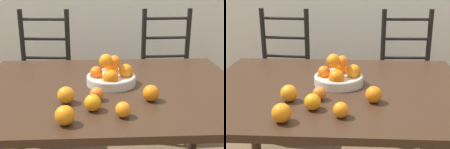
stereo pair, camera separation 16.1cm
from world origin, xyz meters
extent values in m
cube|color=#382316|center=(0.00, 0.00, 0.70)|extent=(1.44, 1.09, 0.03)
cylinder|color=#382316|center=(-0.64, 0.46, 0.34)|extent=(0.07, 0.07, 0.69)
cylinder|color=#382316|center=(0.64, 0.46, 0.34)|extent=(0.07, 0.07, 0.69)
cylinder|color=beige|center=(0.01, 0.04, 0.74)|extent=(0.27, 0.27, 0.04)
torus|color=beige|center=(0.01, 0.04, 0.76)|extent=(0.27, 0.27, 0.02)
sphere|color=orange|center=(0.09, 0.05, 0.79)|extent=(0.08, 0.08, 0.08)
sphere|color=orange|center=(0.02, 0.12, 0.79)|extent=(0.07, 0.07, 0.07)
sphere|color=orange|center=(-0.07, 0.05, 0.79)|extent=(0.07, 0.07, 0.07)
sphere|color=orange|center=(0.00, -0.04, 0.78)|extent=(0.08, 0.08, 0.08)
sphere|color=orange|center=(0.03, 0.05, 0.85)|extent=(0.06, 0.06, 0.06)
sphere|color=orange|center=(-0.02, 0.04, 0.85)|extent=(0.08, 0.08, 0.08)
sphere|color=orange|center=(-0.07, -0.18, 0.75)|extent=(0.07, 0.07, 0.07)
sphere|color=orange|center=(-0.22, -0.21, 0.76)|extent=(0.08, 0.08, 0.08)
sphere|color=orange|center=(0.18, -0.20, 0.76)|extent=(0.08, 0.08, 0.08)
sphere|color=orange|center=(-0.20, -0.43, 0.76)|extent=(0.08, 0.08, 0.08)
sphere|color=orange|center=(-0.09, -0.30, 0.76)|extent=(0.07, 0.07, 0.07)
sphere|color=orange|center=(0.04, -0.37, 0.75)|extent=(0.07, 0.07, 0.07)
cylinder|color=black|center=(-0.71, 0.65, 0.22)|extent=(0.04, 0.04, 0.44)
cylinder|color=black|center=(-0.33, 0.63, 0.22)|extent=(0.04, 0.04, 0.44)
cylinder|color=black|center=(-0.69, 1.01, 0.51)|extent=(0.04, 0.04, 1.02)
cylinder|color=black|center=(-0.31, 0.98, 0.51)|extent=(0.04, 0.04, 1.02)
cube|color=black|center=(-0.51, 0.82, 0.46)|extent=(0.45, 0.43, 0.04)
cylinder|color=black|center=(-0.50, 1.00, 0.62)|extent=(0.38, 0.05, 0.02)
cylinder|color=black|center=(-0.50, 1.00, 0.78)|extent=(0.38, 0.05, 0.02)
cylinder|color=black|center=(-0.50, 1.00, 0.94)|extent=(0.38, 0.05, 0.02)
cylinder|color=black|center=(0.34, 0.63, 0.22)|extent=(0.04, 0.04, 0.44)
cylinder|color=black|center=(0.72, 0.65, 0.22)|extent=(0.04, 0.04, 0.44)
cylinder|color=black|center=(0.33, 0.99, 0.51)|extent=(0.04, 0.04, 1.02)
cylinder|color=black|center=(0.71, 1.01, 0.51)|extent=(0.04, 0.04, 1.02)
cube|color=black|center=(0.52, 0.82, 0.46)|extent=(0.43, 0.42, 0.04)
cylinder|color=black|center=(0.52, 1.00, 0.62)|extent=(0.38, 0.04, 0.02)
cylinder|color=black|center=(0.52, 1.00, 0.78)|extent=(0.38, 0.04, 0.02)
cylinder|color=black|center=(0.52, 1.00, 0.94)|extent=(0.38, 0.04, 0.02)
camera|label=1|loc=(-0.07, -1.57, 1.30)|focal=50.00mm
camera|label=2|loc=(0.09, -1.57, 1.30)|focal=50.00mm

